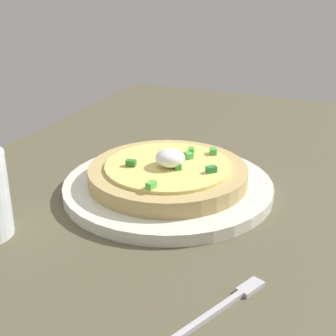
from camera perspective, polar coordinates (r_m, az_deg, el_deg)
dining_table at (r=71.27cm, az=8.44°, el=-2.35°), size 92.50×80.30×2.21cm
plate at (r=66.68cm, az=-0.00°, el=-2.18°), size 27.71×27.71×1.50cm
pizza at (r=65.82cm, az=0.02°, el=-0.58°), size 20.95×20.95×4.82cm
fork at (r=47.12cm, az=6.71°, el=-15.04°), size 11.35×5.41×0.50cm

